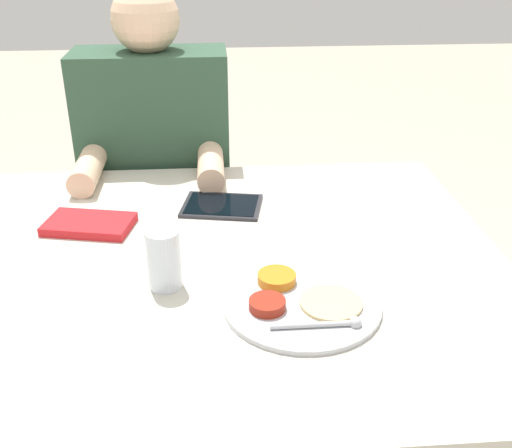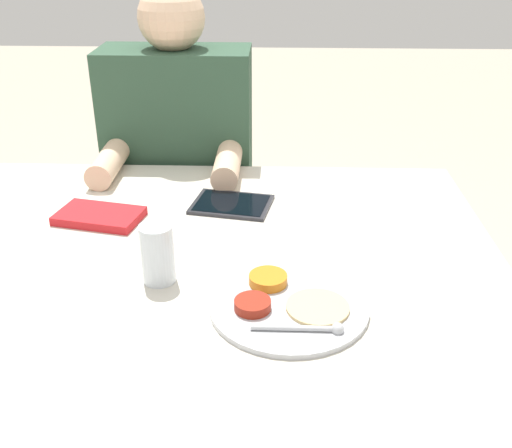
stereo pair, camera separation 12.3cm
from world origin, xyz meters
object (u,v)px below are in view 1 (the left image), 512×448
at_px(red_notebook, 89,225).
at_px(person_diner, 160,203).
at_px(drinking_glass, 164,259).
at_px(thali_tray, 300,301).
at_px(tablet_device, 222,206).

xyz_separation_m(red_notebook, person_diner, (0.12, 0.46, -0.17)).
bearing_deg(person_diner, drinking_glass, -84.44).
distance_m(red_notebook, drinking_glass, 0.32).
height_order(person_diner, drinking_glass, person_diner).
height_order(thali_tray, red_notebook, thali_tray).
bearing_deg(drinking_glass, thali_tray, -18.72).
height_order(red_notebook, drinking_glass, drinking_glass).
height_order(tablet_device, person_diner, person_diner).
distance_m(thali_tray, red_notebook, 0.54).
bearing_deg(tablet_device, thali_tray, -72.88).
bearing_deg(drinking_glass, tablet_device, 71.19).
relative_size(thali_tray, tablet_device, 1.38).
height_order(thali_tray, drinking_glass, drinking_glass).
bearing_deg(red_notebook, thali_tray, -37.91).
relative_size(thali_tray, person_diner, 0.24).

